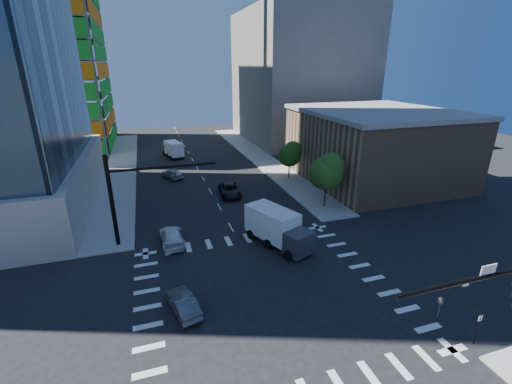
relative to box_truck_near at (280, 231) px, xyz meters
name	(u,v)px	position (x,y,z in m)	size (l,w,h in m)	color
ground	(268,292)	(-3.57, -6.60, -1.55)	(160.00, 160.00, 0.00)	black
road_markings	(268,292)	(-3.57, -6.60, -1.55)	(20.00, 20.00, 0.01)	silver
sidewalk_ne	(259,157)	(8.93, 33.40, -1.48)	(5.00, 60.00, 0.15)	#999691
sidewalk_nw	(121,168)	(-16.07, 33.40, -1.48)	(5.00, 60.00, 0.15)	#999691
construction_building	(26,21)	(-30.99, 55.33, 23.06)	(25.16, 34.50, 70.60)	gray
commercial_building	(375,145)	(21.43, 15.40, 3.76)	(20.50, 22.50, 10.60)	#8B6A51
bg_building_ne	(298,77)	(23.43, 48.40, 12.45)	(24.00, 30.00, 28.00)	slate
signal_mast_nw	(127,191)	(-13.57, 4.90, 3.94)	(10.20, 0.40, 9.00)	black
tree_south	(328,171)	(9.06, 7.30, 3.14)	(4.16, 4.16, 6.82)	#382316
tree_north	(291,154)	(9.36, 19.30, 2.44)	(3.54, 3.52, 5.78)	#382316
no_parking_sign	(478,326)	(7.13, -15.60, -0.17)	(0.30, 0.06, 2.20)	black
car_nb_far	(230,190)	(-1.33, 14.94, -0.78)	(2.55, 5.54, 1.54)	black
car_sb_near	(172,236)	(-9.97, 3.72, -0.80)	(2.11, 5.19, 1.51)	white
car_sb_mid	(172,174)	(-8.09, 25.06, -0.79)	(1.79, 4.45, 1.52)	#AAADB2
car_sb_cross	(183,303)	(-10.08, -6.82, -0.87)	(1.45, 4.16, 1.37)	#505055
box_truck_near	(280,231)	(0.00, 0.00, 0.00)	(5.17, 7.26, 3.51)	black
box_truck_far	(172,150)	(-6.87, 38.77, -0.20)	(3.81, 6.27, 3.06)	black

